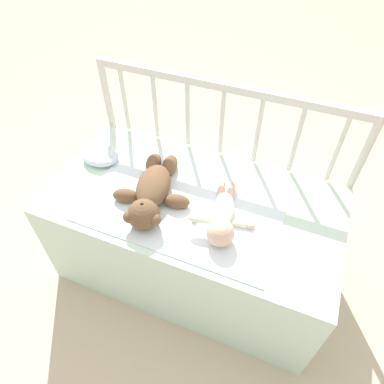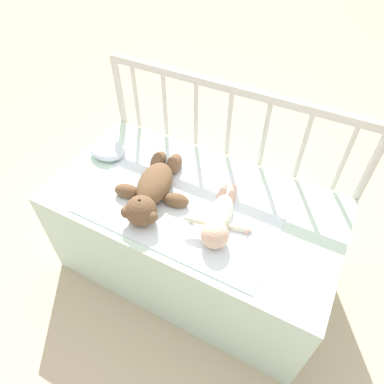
# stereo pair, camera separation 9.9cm
# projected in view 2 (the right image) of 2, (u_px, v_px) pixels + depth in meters

# --- Properties ---
(ground_plane) EXTENTS (12.00, 12.00, 0.00)m
(ground_plane) POSITION_uv_depth(u_px,v_px,m) (193.00, 266.00, 1.92)
(ground_plane) COLOR #C6B293
(crib_mattress) EXTENTS (1.31, 0.68, 0.55)m
(crib_mattress) POSITION_uv_depth(u_px,v_px,m) (193.00, 237.00, 1.72)
(crib_mattress) COLOR silver
(crib_mattress) RESTS_ON ground_plane
(crib_rail) EXTENTS (1.31, 0.04, 0.93)m
(crib_rail) POSITION_uv_depth(u_px,v_px,m) (228.00, 137.00, 1.67)
(crib_rail) COLOR beige
(crib_rail) RESTS_ON ground_plane
(blanket) EXTENTS (0.85, 0.55, 0.01)m
(blanket) POSITION_uv_depth(u_px,v_px,m) (185.00, 203.00, 1.51)
(blanket) COLOR white
(blanket) RESTS_ON crib_mattress
(teddy_bear) EXTENTS (0.35, 0.48, 0.13)m
(teddy_bear) POSITION_uv_depth(u_px,v_px,m) (152.00, 189.00, 1.50)
(teddy_bear) COLOR brown
(teddy_bear) RESTS_ON crib_mattress
(baby) EXTENTS (0.27, 0.38, 0.11)m
(baby) POSITION_uv_depth(u_px,v_px,m) (219.00, 220.00, 1.39)
(baby) COLOR #EAEACC
(baby) RESTS_ON crib_mattress
(small_pillow) EXTENTS (0.19, 0.15, 0.06)m
(small_pillow) POSITION_uv_depth(u_px,v_px,m) (108.00, 150.00, 1.71)
(small_pillow) COLOR silver
(small_pillow) RESTS_ON crib_mattress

